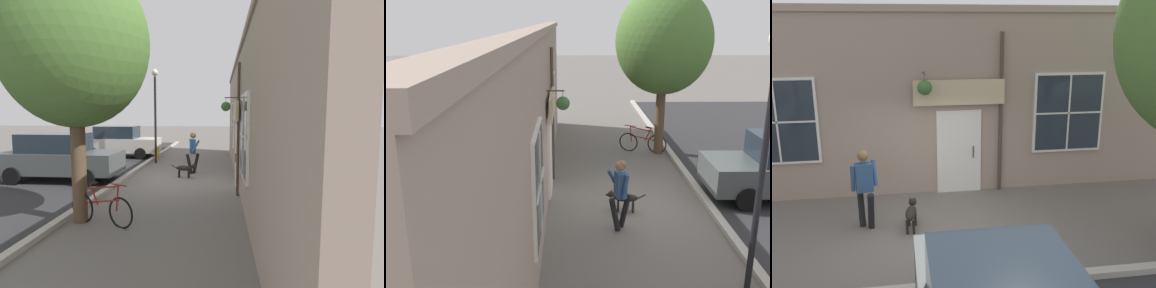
# 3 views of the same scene
# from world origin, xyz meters

# --- Properties ---
(ground_plane) EXTENTS (90.00, 90.00, 0.00)m
(ground_plane) POSITION_xyz_m (0.00, 0.00, 0.00)
(ground_plane) COLOR #66605B
(curb_and_road) EXTENTS (10.10, 28.00, 0.12)m
(curb_and_road) POSITION_xyz_m (5.85, 0.00, 0.02)
(curb_and_road) COLOR #B2ADA3
(curb_and_road) RESTS_ON ground_plane
(storefront_facade) EXTENTS (0.95, 18.00, 4.55)m
(storefront_facade) POSITION_xyz_m (-2.34, 0.02, 2.28)
(storefront_facade) COLOR gray
(storefront_facade) RESTS_ON ground_plane
(pedestrian_walking) EXTENTS (0.60, 0.55, 1.69)m
(pedestrian_walking) POSITION_xyz_m (-0.47, -1.40, 1.02)
(pedestrian_walking) COLOR black
(pedestrian_walking) RESTS_ON ground_plane
(dog_on_leash) EXTENTS (1.03, 0.30, 0.57)m
(dog_on_leash) POSITION_xyz_m (-0.26, -0.48, 0.37)
(dog_on_leash) COLOR black
(dog_on_leash) RESTS_ON ground_plane
(street_tree_by_curb) EXTENTS (3.30, 2.97, 5.79)m
(street_tree_by_curb) POSITION_xyz_m (1.62, 4.31, 3.86)
(street_tree_by_curb) COLOR brown
(street_tree_by_curb) RESTS_ON ground_plane
(leaning_bicycle) EXTENTS (1.65, 0.64, 1.00)m
(leaning_bicycle) POSITION_xyz_m (1.04, 4.52, 0.38)
(leaning_bicycle) COLOR black
(leaning_bicycle) RESTS_ON ground_plane
(parked_car_nearest_curb) EXTENTS (4.31, 1.95, 1.75)m
(parked_car_nearest_curb) POSITION_xyz_m (4.07, -5.68, 0.88)
(parked_car_nearest_curb) COLOR beige
(parked_car_nearest_curb) RESTS_ON ground_plane
(parked_car_mid_block) EXTENTS (4.31, 1.95, 1.75)m
(parked_car_mid_block) POSITION_xyz_m (4.30, 0.36, 0.88)
(parked_car_mid_block) COLOR #474C4C
(parked_car_mid_block) RESTS_ON ground_plane
(street_lamp) EXTENTS (0.32, 0.32, 4.60)m
(street_lamp) POSITION_xyz_m (1.60, -3.77, 3.03)
(street_lamp) COLOR black
(street_lamp) RESTS_ON ground_plane
(fire_hydrant) EXTENTS (0.34, 0.20, 0.77)m
(fire_hydrant) POSITION_xyz_m (1.72, -4.53, 0.40)
(fire_hydrant) COLOR gold
(fire_hydrant) RESTS_ON ground_plane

